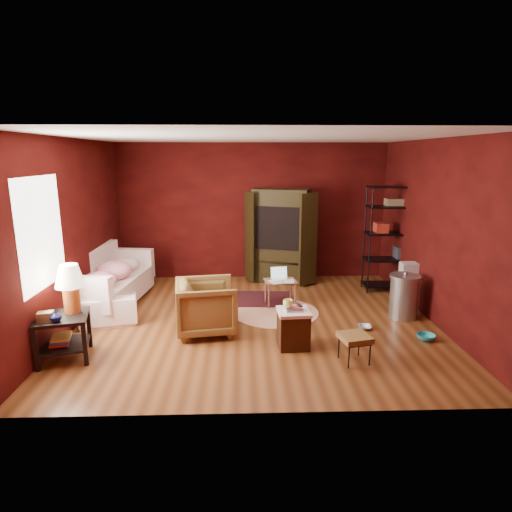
{
  "coord_description": "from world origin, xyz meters",
  "views": [
    {
      "loc": [
        -0.21,
        -6.35,
        2.55
      ],
      "look_at": [
        0.0,
        0.2,
        1.0
      ],
      "focal_mm": 30.0,
      "sensor_mm": 36.0,
      "label": 1
    }
  ],
  "objects_px": {
    "armchair": "(206,304)",
    "wire_shelving": "(393,234)",
    "hamper": "(293,328)",
    "tv_armoire": "(281,234)",
    "side_table": "(66,303)",
    "laptop_desk": "(280,283)",
    "sofa": "(111,282)"
  },
  "relations": [
    {
      "from": "hamper",
      "to": "tv_armoire",
      "type": "xyz_separation_m",
      "value": [
        0.1,
        3.12,
        0.72
      ]
    },
    {
      "from": "side_table",
      "to": "laptop_desk",
      "type": "distance_m",
      "value": 3.43
    },
    {
      "from": "armchair",
      "to": "wire_shelving",
      "type": "relative_size",
      "value": 0.43
    },
    {
      "from": "armchair",
      "to": "side_table",
      "type": "height_order",
      "value": "side_table"
    },
    {
      "from": "armchair",
      "to": "tv_armoire",
      "type": "distance_m",
      "value": 2.95
    },
    {
      "from": "side_table",
      "to": "hamper",
      "type": "xyz_separation_m",
      "value": [
        2.91,
        0.18,
        -0.45
      ]
    },
    {
      "from": "sofa",
      "to": "armchair",
      "type": "distance_m",
      "value": 2.1
    },
    {
      "from": "laptop_desk",
      "to": "sofa",
      "type": "bearing_deg",
      "value": 170.74
    },
    {
      "from": "armchair",
      "to": "laptop_desk",
      "type": "distance_m",
      "value": 1.63
    },
    {
      "from": "sofa",
      "to": "side_table",
      "type": "bearing_deg",
      "value": 167.71
    },
    {
      "from": "sofa",
      "to": "side_table",
      "type": "relative_size",
      "value": 1.79
    },
    {
      "from": "tv_armoire",
      "to": "laptop_desk",
      "type": "bearing_deg",
      "value": -77.15
    },
    {
      "from": "hamper",
      "to": "wire_shelving",
      "type": "relative_size",
      "value": 0.3
    },
    {
      "from": "laptop_desk",
      "to": "tv_armoire",
      "type": "height_order",
      "value": "tv_armoire"
    },
    {
      "from": "armchair",
      "to": "wire_shelving",
      "type": "bearing_deg",
      "value": -68.82
    },
    {
      "from": "side_table",
      "to": "armchair",
      "type": "bearing_deg",
      "value": 23.01
    },
    {
      "from": "armchair",
      "to": "laptop_desk",
      "type": "bearing_deg",
      "value": -54.97
    },
    {
      "from": "hamper",
      "to": "tv_armoire",
      "type": "height_order",
      "value": "tv_armoire"
    },
    {
      "from": "side_table",
      "to": "hamper",
      "type": "bearing_deg",
      "value": 3.61
    },
    {
      "from": "side_table",
      "to": "tv_armoire",
      "type": "distance_m",
      "value": 4.48
    },
    {
      "from": "side_table",
      "to": "tv_armoire",
      "type": "relative_size",
      "value": 0.64
    },
    {
      "from": "side_table",
      "to": "tv_armoire",
      "type": "height_order",
      "value": "tv_armoire"
    },
    {
      "from": "hamper",
      "to": "tv_armoire",
      "type": "distance_m",
      "value": 3.21
    },
    {
      "from": "armchair",
      "to": "wire_shelving",
      "type": "height_order",
      "value": "wire_shelving"
    },
    {
      "from": "armchair",
      "to": "tv_armoire",
      "type": "relative_size",
      "value": 0.45
    },
    {
      "from": "sofa",
      "to": "tv_armoire",
      "type": "bearing_deg",
      "value": -78.79
    },
    {
      "from": "sofa",
      "to": "side_table",
      "type": "height_order",
      "value": "side_table"
    },
    {
      "from": "armchair",
      "to": "side_table",
      "type": "bearing_deg",
      "value": 104.56
    },
    {
      "from": "sofa",
      "to": "side_table",
      "type": "distance_m",
      "value": 1.94
    },
    {
      "from": "wire_shelving",
      "to": "laptop_desk",
      "type": "bearing_deg",
      "value": -159.14
    },
    {
      "from": "side_table",
      "to": "wire_shelving",
      "type": "relative_size",
      "value": 0.6
    },
    {
      "from": "armchair",
      "to": "tv_armoire",
      "type": "bearing_deg",
      "value": -35.4
    }
  ]
}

